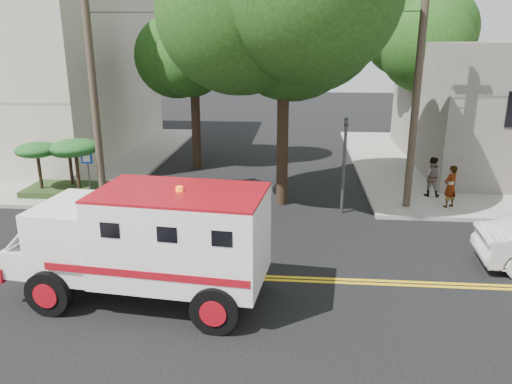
{
  "coord_description": "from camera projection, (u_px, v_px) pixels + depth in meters",
  "views": [
    {
      "loc": [
        2.11,
        -12.37,
        6.31
      ],
      "look_at": [
        0.8,
        2.82,
        1.6
      ],
      "focal_mm": 35.0,
      "sensor_mm": 36.0,
      "label": 1
    }
  ],
  "objects": [
    {
      "name": "accessibility_sign",
      "position": [
        88.0,
        168.0,
        19.79
      ],
      "size": [
        0.45,
        0.1,
        2.02
      ],
      "color": "#3F3F42",
      "rests_on": "ground"
    },
    {
      "name": "palm_planter",
      "position": [
        62.0,
        158.0,
        20.24
      ],
      "size": [
        3.52,
        2.63,
        2.36
      ],
      "color": "#1E3314",
      "rests_on": "sidewalk_nw"
    },
    {
      "name": "armored_truck",
      "position": [
        149.0,
        238.0,
        12.13
      ],
      "size": [
        6.59,
        3.14,
        2.9
      ],
      "rotation": [
        0.0,
        0.0,
        -0.11
      ],
      "color": "white",
      "rests_on": "ground"
    },
    {
      "name": "pedestrian_b",
      "position": [
        431.0,
        177.0,
        20.16
      ],
      "size": [
        0.9,
        0.77,
        1.62
      ],
      "primitive_type": "imported",
      "rotation": [
        0.0,
        0.0,
        2.91
      ],
      "color": "gray",
      "rests_on": "sidewalk_ne"
    },
    {
      "name": "sidewalk_nw",
      "position": [
        17.0,
        155.0,
        27.75
      ],
      "size": [
        17.0,
        17.0,
        0.15
      ],
      "primitive_type": "cube",
      "color": "gray",
      "rests_on": "ground"
    },
    {
      "name": "tree_main",
      "position": [
        297.0,
        12.0,
        17.44
      ],
      "size": [
        6.08,
        5.7,
        9.85
      ],
      "color": "black",
      "rests_on": "ground"
    },
    {
      "name": "traffic_signal",
      "position": [
        345.0,
        155.0,
        18.17
      ],
      "size": [
        0.15,
        0.18,
        3.6
      ],
      "color": "#3F3F42",
      "rests_on": "ground"
    },
    {
      "name": "tree_right",
      "position": [
        429.0,
        43.0,
        26.3
      ],
      "size": [
        4.8,
        4.5,
        8.2
      ],
      "color": "black",
      "rests_on": "ground"
    },
    {
      "name": "ground",
      "position": [
        219.0,
        276.0,
        13.81
      ],
      "size": [
        100.0,
        100.0,
        0.0
      ],
      "primitive_type": "plane",
      "color": "black",
      "rests_on": "ground"
    },
    {
      "name": "tree_left",
      "position": [
        199.0,
        51.0,
        23.56
      ],
      "size": [
        4.48,
        4.2,
        7.7
      ],
      "color": "black",
      "rests_on": "ground"
    },
    {
      "name": "utility_pole_right",
      "position": [
        417.0,
        91.0,
        17.87
      ],
      "size": [
        0.28,
        0.28,
        9.0
      ],
      "primitive_type": "cylinder",
      "color": "#382D23",
      "rests_on": "ground"
    },
    {
      "name": "pedestrian_a",
      "position": [
        450.0,
        186.0,
        18.79
      ],
      "size": [
        0.71,
        0.65,
        1.63
      ],
      "primitive_type": "imported",
      "rotation": [
        0.0,
        0.0,
        3.71
      ],
      "color": "gray",
      "rests_on": "sidewalk_ne"
    },
    {
      "name": "utility_pole_left",
      "position": [
        93.0,
        89.0,
        18.65
      ],
      "size": [
        0.28,
        0.28,
        9.0
      ],
      "primitive_type": "cylinder",
      "color": "#382D23",
      "rests_on": "ground"
    }
  ]
}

